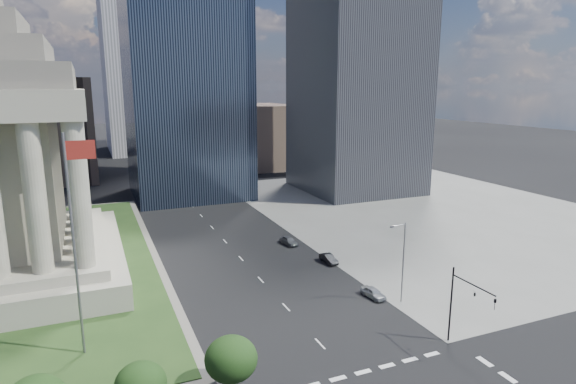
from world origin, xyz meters
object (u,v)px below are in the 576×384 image
traffic_signal_ne (465,300)px  parked_sedan_near (373,293)px  flagpole (75,234)px  parked_sedan_mid (329,259)px  parked_sedan_far (289,241)px  street_lamp_north (402,258)px

traffic_signal_ne → parked_sedan_near: bearing=96.3°
flagpole → parked_sedan_mid: (33.33, 16.24, -12.49)m
traffic_signal_ne → parked_sedan_near: (-1.49, 13.63, -4.61)m
parked_sedan_far → street_lamp_north: bearing=-87.0°
parked_sedan_mid → parked_sedan_far: bearing=100.4°
flagpole → street_lamp_north: (35.16, 1.00, -7.45)m
traffic_signal_ne → parked_sedan_mid: size_ratio=2.10×
flagpole → street_lamp_north: bearing=1.6°
flagpole → parked_sedan_far: bearing=40.1°
street_lamp_north → parked_sedan_near: 6.00m
flagpole → traffic_signal_ne: bearing=-16.7°
street_lamp_north → parked_sedan_near: bearing=134.9°
street_lamp_north → parked_sedan_far: bearing=99.0°
parked_sedan_near → parked_sedan_mid: (0.49, 12.91, -0.01)m
street_lamp_north → parked_sedan_near: street_lamp_north is taller
parked_sedan_near → parked_sedan_far: 22.97m
flagpole → parked_sedan_mid: size_ratio=5.24×
parked_sedan_near → traffic_signal_ne: bearing=-91.4°
parked_sedan_near → flagpole: bearing=178.2°
parked_sedan_mid → parked_sedan_near: bearing=-94.1°
parked_sedan_mid → parked_sedan_far: (-2.18, 10.00, 0.06)m
parked_sedan_near → parked_sedan_mid: 12.92m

